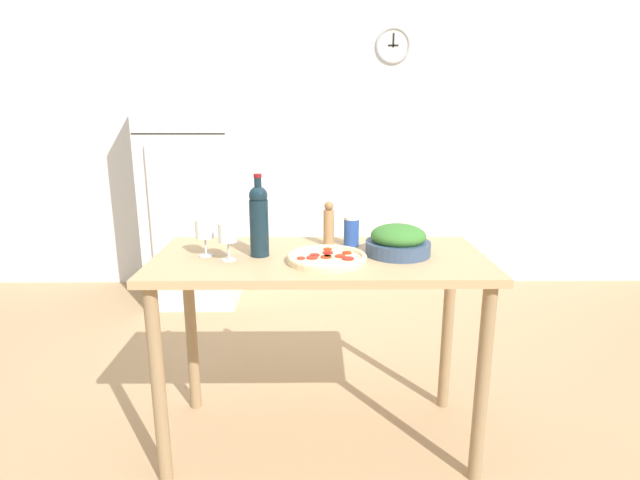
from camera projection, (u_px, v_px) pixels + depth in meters
The scene contains 11 objects.
ground_plane at pixel (320, 438), 2.35m from camera, with size 14.00×14.00×0.00m, color tan.
wall_back at pixel (318, 135), 4.24m from camera, with size 6.40×0.08×2.60m.
refrigerator at pixel (193, 185), 3.94m from camera, with size 0.67×0.72×1.87m.
prep_counter at pixel (320, 284), 2.16m from camera, with size 1.41×0.66×0.90m.
wine_bottle at pixel (259, 219), 2.09m from camera, with size 0.08×0.08×0.35m.
wine_glass_near at pixel (228, 234), 2.03m from camera, with size 0.08×0.08×0.16m.
wine_glass_far at pixel (205, 230), 2.10m from camera, with size 0.08×0.08×0.16m.
pepper_mill at pixel (329, 224), 2.28m from camera, with size 0.05×0.05×0.20m.
salad_bowl at pixel (398, 241), 2.13m from camera, with size 0.28×0.28×0.13m.
homemade_pizza at pixel (327, 258), 2.04m from camera, with size 0.33×0.33×0.03m.
salt_canister at pixel (351, 231), 2.28m from camera, with size 0.07×0.07×0.14m.
Camera 1 is at (-0.02, -2.05, 1.49)m, focal length 28.00 mm.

